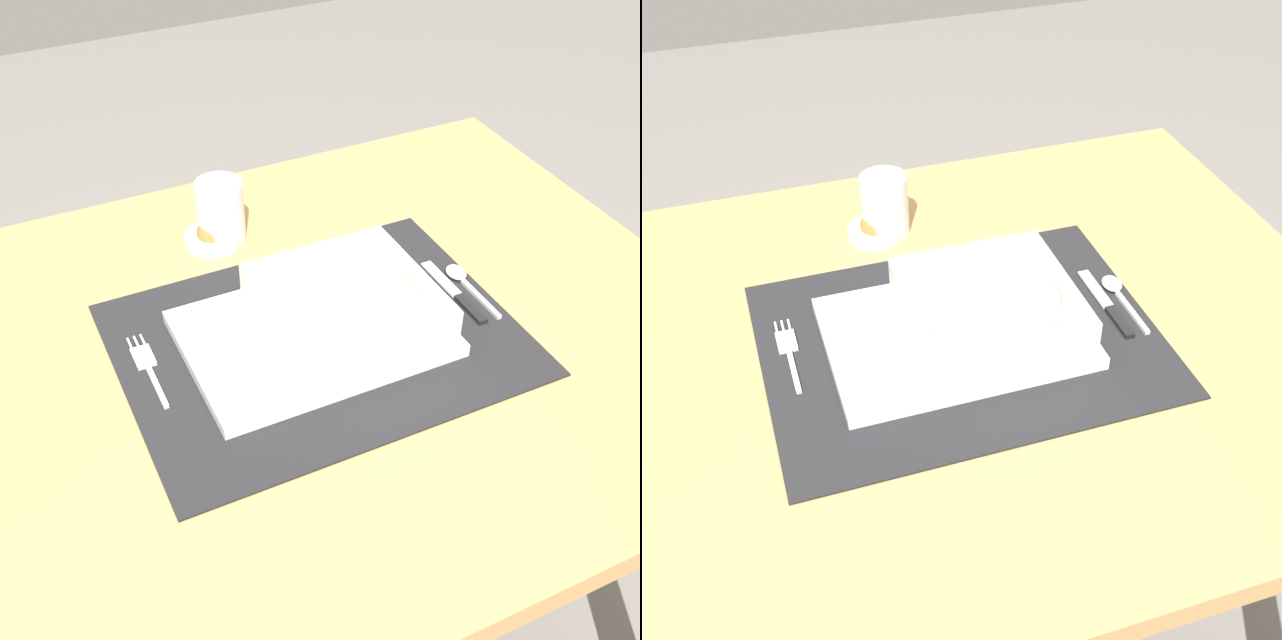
{
  "view_description": "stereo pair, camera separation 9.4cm",
  "coord_description": "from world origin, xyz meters",
  "views": [
    {
      "loc": [
        -0.31,
        -0.66,
        1.39
      ],
      "look_at": [
        0.0,
        -0.01,
        0.79
      ],
      "focal_mm": 46.38,
      "sensor_mm": 36.0,
      "label": 1
    },
    {
      "loc": [
        -0.22,
        -0.7,
        1.39
      ],
      "look_at": [
        0.0,
        -0.01,
        0.79
      ],
      "focal_mm": 46.38,
      "sensor_mm": 36.0,
      "label": 2
    }
  ],
  "objects": [
    {
      "name": "dining_table",
      "position": [
        0.0,
        0.0,
        0.65
      ],
      "size": [
        0.97,
        0.79,
        0.76
      ],
      "color": "#B2844C",
      "rests_on": "ground"
    },
    {
      "name": "placemat",
      "position": [
        0.0,
        -0.01,
        0.76
      ],
      "size": [
        0.45,
        0.35,
        0.0
      ],
      "primitive_type": "cube",
      "color": "black",
      "rests_on": "dining_table"
    },
    {
      "name": "serving_plate",
      "position": [
        -0.01,
        -0.01,
        0.77
      ],
      "size": [
        0.29,
        0.21,
        0.02
      ],
      "primitive_type": "cube",
      "color": "white",
      "rests_on": "placemat"
    },
    {
      "name": "porridge_bowl",
      "position": [
        0.03,
        -0.01,
        0.8
      ],
      "size": [
        0.19,
        0.19,
        0.05
      ],
      "color": "white",
      "rests_on": "serving_plate"
    },
    {
      "name": "fork",
      "position": [
        -0.19,
        0.03,
        0.76
      ],
      "size": [
        0.02,
        0.13,
        0.0
      ],
      "rotation": [
        0.0,
        0.0,
        -0.05
      ],
      "color": "silver",
      "rests_on": "placemat"
    },
    {
      "name": "spoon",
      "position": [
        0.21,
        0.01,
        0.77
      ],
      "size": [
        0.02,
        0.11,
        0.01
      ],
      "rotation": [
        0.0,
        0.0,
        0.06
      ],
      "color": "silver",
      "rests_on": "placemat"
    },
    {
      "name": "butter_knife",
      "position": [
        0.19,
        -0.01,
        0.76
      ],
      "size": [
        0.01,
        0.13,
        0.01
      ],
      "rotation": [
        0.0,
        0.0,
        0.04
      ],
      "color": "black",
      "rests_on": "placemat"
    },
    {
      "name": "drinking_glass",
      "position": [
        -0.03,
        0.24,
        0.8
      ],
      "size": [
        0.06,
        0.06,
        0.08
      ],
      "color": "white",
      "rests_on": "dining_table"
    },
    {
      "name": "condiment_saucer",
      "position": [
        -0.04,
        0.24,
        0.77
      ],
      "size": [
        0.08,
        0.08,
        0.04
      ],
      "color": "white",
      "rests_on": "dining_table"
    }
  ]
}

